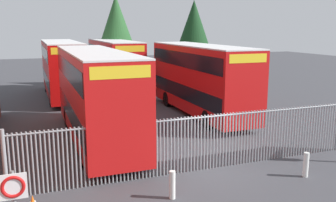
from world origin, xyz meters
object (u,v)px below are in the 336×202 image
Objects in this scene: double_decker_bus_near_gate at (200,77)px; speed_limit_sign_post at (14,198)px; bollard_center_front at (306,165)px; double_decker_bus_behind_fence_left at (95,92)px; double_decker_bus_behind_fence_right at (62,67)px; bollard_near_left at (172,185)px; double_decker_bus_far_back at (114,64)px.

double_decker_bus_near_gate reaches higher than speed_limit_sign_post.
bollard_center_front is (-0.69, -10.62, -1.95)m from double_decker_bus_near_gate.
double_decker_bus_near_gate is at bearing 24.90° from double_decker_bus_behind_fence_left.
speed_limit_sign_post reaches higher than bollard_center_front.
double_decker_bus_behind_fence_right reaches higher than bollard_near_left.
double_decker_bus_far_back is 20.81m from bollard_center_front.
bollard_center_front is at bearing -48.30° from double_decker_bus_behind_fence_left.
speed_limit_sign_post is (-3.42, -9.28, -0.65)m from double_decker_bus_behind_fence_left.
double_decker_bus_near_gate is 11.38× the size of bollard_near_left.
double_decker_bus_behind_fence_left is at bearing 99.36° from bollard_near_left.
speed_limit_sign_post is at bearing -110.22° from double_decker_bus_behind_fence_left.
double_decker_bus_far_back is 11.38× the size of bollard_near_left.
double_decker_bus_near_gate reaches higher than bollard_center_front.
bollard_near_left is 1.00× the size of bollard_center_front.
double_decker_bus_far_back is at bearing 9.53° from double_decker_bus_behind_fence_right.
speed_limit_sign_post is at bearing -168.60° from bollard_center_front.
double_decker_bus_behind_fence_left reaches higher than speed_limit_sign_post.
double_decker_bus_behind_fence_left is at bearing 69.78° from speed_limit_sign_post.
double_decker_bus_far_back is (3.86, 13.27, 0.00)m from double_decker_bus_behind_fence_left.
double_decker_bus_far_back is at bearing 97.29° from bollard_center_front.
bollard_near_left is (-2.68, -20.46, -1.95)m from double_decker_bus_far_back.
bollard_center_front is 10.19m from speed_limit_sign_post.
double_decker_bus_behind_fence_right is at bearing 94.83° from bollard_near_left.
double_decker_bus_far_back is 20.72m from bollard_near_left.
speed_limit_sign_post is (-7.28, -22.55, -0.65)m from double_decker_bus_far_back.
double_decker_bus_behind_fence_left and double_decker_bus_far_back have the same top height.
speed_limit_sign_post is at bearing -97.66° from double_decker_bus_behind_fence_right.
double_decker_bus_far_back reaches higher than bollard_center_front.
double_decker_bus_near_gate is 10.48m from double_decker_bus_far_back.
double_decker_bus_behind_fence_right is 22.03m from speed_limit_sign_post.
double_decker_bus_behind_fence_left is 1.00× the size of double_decker_bus_far_back.
double_decker_bus_behind_fence_left is at bearing -87.79° from double_decker_bus_behind_fence_right.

